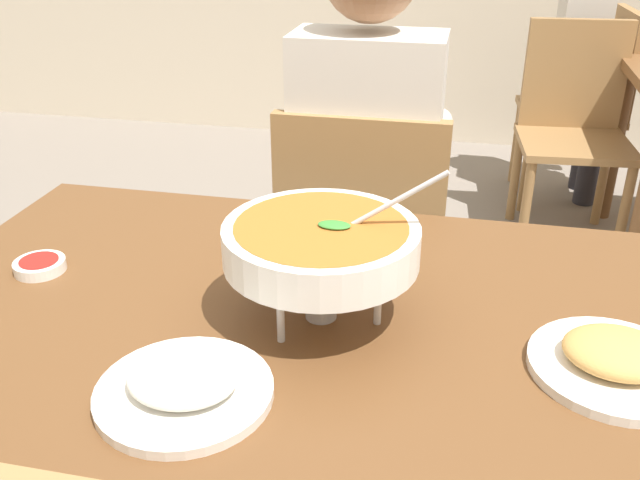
% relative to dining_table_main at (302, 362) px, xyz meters
% --- Properties ---
extents(dining_table_main, '(1.34, 0.82, 0.75)m').
position_rel_dining_table_main_xyz_m(dining_table_main, '(0.00, 0.00, 0.00)').
color(dining_table_main, brown).
rests_on(dining_table_main, ground_plane).
extents(chair_diner_main, '(0.44, 0.44, 0.90)m').
position_rel_dining_table_main_xyz_m(chair_diner_main, '(-0.00, 0.70, -0.13)').
color(chair_diner_main, olive).
rests_on(chair_diner_main, ground_plane).
extents(diner_main, '(0.40, 0.45, 1.31)m').
position_rel_dining_table_main_xyz_m(diner_main, '(0.00, 0.73, 0.10)').
color(diner_main, '#2D2D38').
rests_on(diner_main, ground_plane).
extents(curry_bowl, '(0.33, 0.30, 0.26)m').
position_rel_dining_table_main_xyz_m(curry_bowl, '(0.04, -0.02, 0.24)').
color(curry_bowl, silver).
rests_on(curry_bowl, dining_table_main).
extents(rice_plate, '(0.24, 0.24, 0.06)m').
position_rel_dining_table_main_xyz_m(rice_plate, '(-0.10, -0.25, 0.13)').
color(rice_plate, white).
rests_on(rice_plate, dining_table_main).
extents(appetizer_plate, '(0.24, 0.24, 0.06)m').
position_rel_dining_table_main_xyz_m(appetizer_plate, '(0.47, -0.07, 0.13)').
color(appetizer_plate, white).
rests_on(appetizer_plate, dining_table_main).
extents(sauce_dish, '(0.09, 0.09, 0.02)m').
position_rel_dining_table_main_xyz_m(sauce_dish, '(-0.48, 0.02, 0.12)').
color(sauce_dish, white).
rests_on(sauce_dish, dining_table_main).
extents(chair_bg_left, '(0.47, 0.47, 0.90)m').
position_rel_dining_table_main_xyz_m(chair_bg_left, '(0.80, 2.45, -0.13)').
color(chair_bg_left, olive).
rests_on(chair_bg_left, ground_plane).
extents(chair_bg_right, '(0.47, 0.47, 0.90)m').
position_rel_dining_table_main_xyz_m(chair_bg_right, '(0.68, 2.05, -0.13)').
color(chair_bg_right, olive).
rests_on(chair_bg_right, ground_plane).
extents(patron_bg_left, '(0.45, 0.40, 1.31)m').
position_rel_dining_table_main_xyz_m(patron_bg_left, '(0.75, 2.50, 0.10)').
color(patron_bg_left, '#2D2D38').
rests_on(patron_bg_left, ground_plane).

